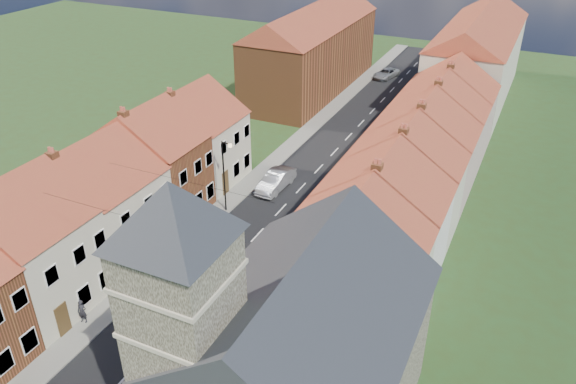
% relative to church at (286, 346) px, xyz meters
% --- Properties ---
extents(road, '(7.00, 90.00, 0.02)m').
position_rel_church_xyz_m(road, '(-9.36, 26.68, -5.87)').
color(road, black).
rests_on(road, ground).
extents(pavement_left, '(1.80, 90.00, 0.12)m').
position_rel_church_xyz_m(pavement_left, '(-13.76, 26.68, -5.82)').
color(pavement_left, gray).
rests_on(pavement_left, ground).
extents(pavement_right, '(1.80, 90.00, 0.12)m').
position_rel_church_xyz_m(pavement_right, '(-4.96, 26.68, -5.82)').
color(pavement_right, gray).
rests_on(pavement_right, ground).
extents(church, '(11.25, 14.25, 15.20)m').
position_rel_church_xyz_m(church, '(0.00, 0.00, 0.00)').
color(church, '#2C281F').
rests_on(church, ground).
extents(cottage_r_tudor, '(8.30, 5.20, 9.00)m').
position_rel_church_xyz_m(cottage_r_tudor, '(-0.09, 9.37, -1.41)').
color(cottage_r_tudor, '#B9B79B').
rests_on(cottage_r_tudor, ground).
extents(cottage_r_white_near, '(8.30, 6.00, 9.00)m').
position_rel_church_xyz_m(cottage_r_white_near, '(-0.06, 14.77, -1.40)').
color(cottage_r_white_near, silver).
rests_on(cottage_r_white_near, ground).
extents(cottage_r_cream_mid, '(8.30, 5.20, 9.00)m').
position_rel_church_xyz_m(cottage_r_cream_mid, '(-0.06, 20.17, -1.40)').
color(cottage_r_cream_mid, '#B9B79B').
rests_on(cottage_r_cream_mid, ground).
extents(cottage_r_pink, '(8.30, 6.00, 9.00)m').
position_rel_church_xyz_m(cottage_r_pink, '(-0.06, 25.57, -1.40)').
color(cottage_r_pink, '#BE9E96').
rests_on(cottage_r_pink, ground).
extents(cottage_r_white_far, '(8.30, 5.20, 9.00)m').
position_rel_church_xyz_m(cottage_r_white_far, '(-0.06, 30.97, -1.40)').
color(cottage_r_white_far, '#BE9E96').
rests_on(cottage_r_white_far, ground).
extents(cottage_r_cream_far, '(8.30, 6.00, 9.00)m').
position_rel_church_xyz_m(cottage_r_cream_far, '(-0.06, 36.37, -1.40)').
color(cottage_r_cream_far, '#BE9E96').
rests_on(cottage_r_cream_far, ground).
extents(cottage_l_cream, '(8.30, 6.30, 9.10)m').
position_rel_church_xyz_m(cottage_l_cream, '(-18.66, 2.22, -1.35)').
color(cottage_l_cream, '#B9B79B').
rests_on(cottage_l_cream, ground).
extents(cottage_l_white, '(8.30, 6.90, 8.80)m').
position_rel_church_xyz_m(cottage_l_white, '(-18.66, 8.62, -1.51)').
color(cottage_l_white, '#B9B79B').
rests_on(cottage_l_white, ground).
extents(cottage_l_brick_mid, '(8.30, 5.70, 9.10)m').
position_rel_church_xyz_m(cottage_l_brick_mid, '(-18.66, 14.72, -1.35)').
color(cottage_l_brick_mid, brown).
rests_on(cottage_l_brick_mid, ground).
extents(cottage_l_pink, '(8.30, 6.30, 8.80)m').
position_rel_church_xyz_m(cottage_l_pink, '(-18.66, 20.52, -1.51)').
color(cottage_l_pink, '#B9B79B').
rests_on(cottage_l_pink, ground).
extents(block_right_far, '(8.30, 24.20, 10.50)m').
position_rel_church_xyz_m(block_right_far, '(-0.06, 51.68, -0.58)').
color(block_right_far, '#B9B79B').
rests_on(block_right_far, ground).
extents(block_left_far, '(8.30, 24.20, 10.50)m').
position_rel_church_xyz_m(block_left_far, '(-18.66, 46.68, -0.58)').
color(block_left_far, brown).
rests_on(block_left_far, ground).
extents(lamppost, '(0.88, 0.15, 6.00)m').
position_rel_church_xyz_m(lamppost, '(-13.17, 16.68, -2.34)').
color(lamppost, black).
rests_on(lamppost, pavement_left).
extents(car_mid, '(1.87, 4.76, 1.54)m').
position_rel_church_xyz_m(car_mid, '(-11.29, 21.71, -5.11)').
color(car_mid, '#929399').
rests_on(car_mid, ground).
extents(car_distant, '(3.02, 4.77, 1.23)m').
position_rel_church_xyz_m(car_distant, '(-11.48, 54.97, -5.26)').
color(car_distant, '#989B9F').
rests_on(car_distant, ground).
extents(pedestrian_left, '(0.65, 0.51, 1.56)m').
position_rel_church_xyz_m(pedestrian_left, '(-14.33, 1.88, -4.98)').
color(pedestrian_left, black).
rests_on(pedestrian_left, pavement_left).
extents(pedestrian_right, '(0.89, 0.74, 1.65)m').
position_rel_church_xyz_m(pedestrian_right, '(-5.66, 12.77, -4.93)').
color(pedestrian_right, black).
rests_on(pedestrian_right, pavement_right).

